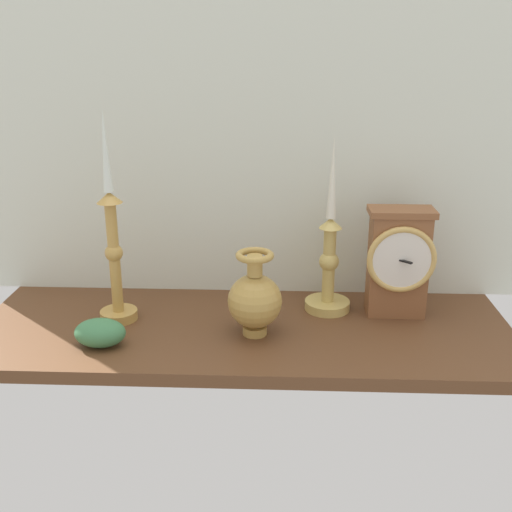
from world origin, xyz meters
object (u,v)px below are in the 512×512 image
object	(u,v)px
mantel_clock	(398,261)
brass_vase_bulbous	(255,299)
candlestick_tall_left	(114,251)
candlestick_tall_center	(329,263)

from	to	relation	value
mantel_clock	brass_vase_bulbous	distance (cm)	28.92
candlestick_tall_left	brass_vase_bulbous	xyz separation A→B (cm)	(26.36, -5.16, -6.94)
candlestick_tall_left	candlestick_tall_center	bearing A→B (deg)	8.98
brass_vase_bulbous	candlestick_tall_left	bearing A→B (deg)	168.92
candlestick_tall_left	candlestick_tall_center	world-z (taller)	candlestick_tall_left
mantel_clock	brass_vase_bulbous	xyz separation A→B (cm)	(-26.90, -9.83, -3.97)
brass_vase_bulbous	candlestick_tall_center	bearing A→B (deg)	39.65
mantel_clock	candlestick_tall_center	bearing A→B (deg)	172.59
mantel_clock	candlestick_tall_center	xyz separation A→B (cm)	(-12.99, 1.69, -1.27)
candlestick_tall_center	candlestick_tall_left	bearing A→B (deg)	-171.02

